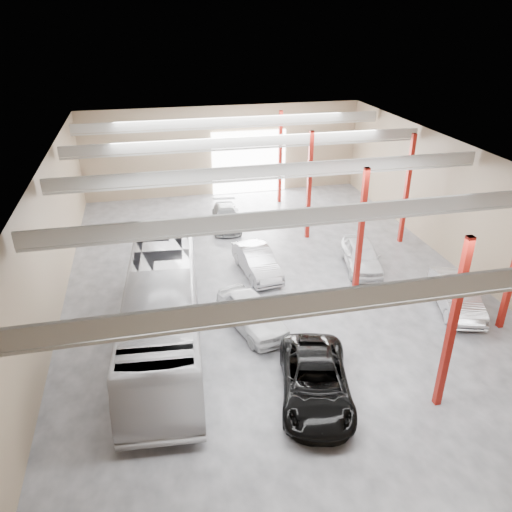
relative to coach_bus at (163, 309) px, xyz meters
name	(u,v)px	position (x,y,z in m)	size (l,w,h in m)	color
depot_shell	(276,197)	(6.19, 4.31, 3.18)	(22.12, 32.12, 7.06)	#424247
coach_bus	(163,309)	(0.00, 0.00, 0.00)	(3.02, 12.89, 3.59)	silver
black_sedan	(315,381)	(5.41, -4.82, -1.01)	(2.59, 5.62, 1.56)	black
car_row_a	(252,313)	(4.06, 0.38, -1.00)	(1.89, 4.69, 1.60)	silver
car_row_b	(257,261)	(5.49, 5.58, -1.03)	(1.61, 4.63, 1.53)	#A2A1A6
car_row_c	(226,217)	(4.97, 12.82, -1.12)	(1.89, 4.65, 1.35)	gray
car_right_near	(457,295)	(14.36, -0.27, -1.00)	(1.68, 4.82, 1.59)	#B7B7BC
car_right_far	(362,255)	(11.56, 4.93, -1.00)	(1.87, 4.65, 1.58)	silver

